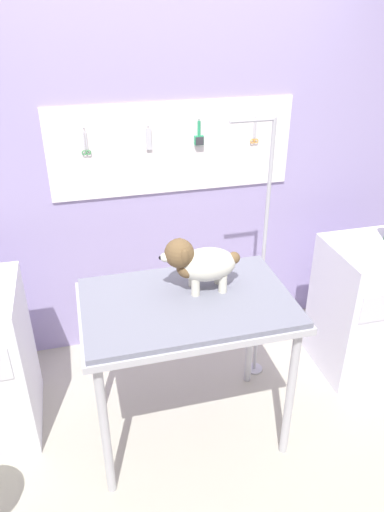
{
  "coord_description": "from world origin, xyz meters",
  "views": [
    {
      "loc": [
        -0.52,
        -1.58,
        2.22
      ],
      "look_at": [
        -0.03,
        0.3,
        1.16
      ],
      "focal_mm": 33.34,
      "sensor_mm": 36.0,
      "label": 1
    }
  ],
  "objects_px": {
    "cabinet_right": "(374,306)",
    "grooming_arm": "(261,269)",
    "grooming_table": "(187,314)",
    "dog": "(199,263)"
  },
  "relations": [
    {
      "from": "grooming_table",
      "to": "cabinet_right",
      "type": "height_order",
      "value": "grooming_table"
    },
    {
      "from": "dog",
      "to": "grooming_arm",
      "type": "bearing_deg",
      "value": 32.08
    },
    {
      "from": "grooming_arm",
      "to": "dog",
      "type": "height_order",
      "value": "grooming_arm"
    },
    {
      "from": "grooming_table",
      "to": "dog",
      "type": "distance_m",
      "value": 0.27
    },
    {
      "from": "grooming_arm",
      "to": "grooming_table",
      "type": "bearing_deg",
      "value": -146.13
    },
    {
      "from": "cabinet_right",
      "to": "dog",
      "type": "bearing_deg",
      "value": -171.09
    },
    {
      "from": "dog",
      "to": "cabinet_right",
      "type": "height_order",
      "value": "dog"
    },
    {
      "from": "grooming_table",
      "to": "dog",
      "type": "bearing_deg",
      "value": 42.95
    },
    {
      "from": "grooming_table",
      "to": "cabinet_right",
      "type": "relative_size",
      "value": 1.19
    },
    {
      "from": "cabinet_right",
      "to": "grooming_arm",
      "type": "bearing_deg",
      "value": 172.87
    }
  ]
}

